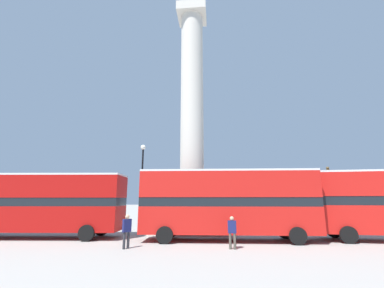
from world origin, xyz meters
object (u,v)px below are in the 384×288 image
bus_a (39,202)px  pedestrian_by_plinth (127,229)px  monument_column (192,138)px  street_lamp (142,184)px  equestrian_statue (333,211)px  pedestrian_near_lamp (232,231)px  bus_c (228,201)px

bus_a → pedestrian_by_plinth: (7.40, -3.11, -1.37)m
monument_column → street_lamp: monument_column is taller
bus_a → pedestrian_by_plinth: bearing=-27.4°
monument_column → bus_a: monument_column is taller
monument_column → pedestrian_by_plinth: 10.98m
monument_column → equestrian_statue: monument_column is taller
pedestrian_near_lamp → pedestrian_by_plinth: size_ratio=0.95×
bus_a → pedestrian_near_lamp: bus_a is taller
street_lamp → pedestrian_by_plinth: 6.54m
monument_column → pedestrian_near_lamp: (2.87, -7.68, -6.95)m
equestrian_statue → street_lamp: size_ratio=0.81×
pedestrian_by_plinth → street_lamp: bearing=50.7°
equestrian_statue → pedestrian_near_lamp: equestrian_statue is taller
bus_a → street_lamp: (6.40, 2.74, 1.35)m
equestrian_statue → bus_c: bearing=-118.8°
street_lamp → monument_column: bearing=30.8°
equestrian_statue → pedestrian_by_plinth: (-15.30, -11.13, -0.54)m
pedestrian_near_lamp → bus_c: bearing=-81.1°
equestrian_statue → street_lamp: bearing=-140.2°
bus_c → street_lamp: bearing=154.8°
bus_a → bus_c: (12.93, 0.00, 0.07)m
pedestrian_by_plinth → monument_column: bearing=22.2°
bus_c → pedestrian_near_lamp: size_ratio=6.65×
monument_column → pedestrian_by_plinth: size_ratio=12.54×
equestrian_statue → pedestrian_by_plinth: size_ratio=3.18×
monument_column → bus_c: size_ratio=1.98×
equestrian_statue → pedestrian_near_lamp: (-9.68, -10.71, -0.61)m
street_lamp → pedestrian_by_plinth: (1.00, -5.86, -2.72)m
bus_c → pedestrian_by_plinth: bearing=-153.0°
bus_c → equestrian_statue: equestrian_statue is taller
pedestrian_by_plinth → pedestrian_near_lamp: bearing=-44.8°
pedestrian_near_lamp → pedestrian_by_plinth: pedestrian_by_plinth is taller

